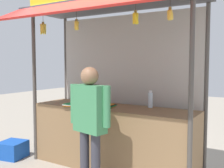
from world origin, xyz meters
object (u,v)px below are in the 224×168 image
Objects in this scene: magazine_stack_front_left at (107,106)px; vendor_person at (90,117)px; banana_bunch_rightmost at (77,25)px; banana_bunch_leftmost at (135,18)px; water_bottle_right at (83,94)px; banana_bunch_inner_right at (43,29)px; water_bottle_back_right at (150,100)px; water_bottle_rear_center at (104,97)px; plastic_crate at (13,149)px; banana_bunch_inner_left at (170,15)px; magazine_stack_left at (73,105)px.

magazine_stack_front_left is 0.17× the size of vendor_person.
banana_bunch_leftmost is (0.92, -0.00, 0.02)m from banana_bunch_rightmost.
banana_bunch_inner_right reaches higher than water_bottle_right.
banana_bunch_rightmost is at bearing -140.06° from water_bottle_back_right.
vendor_person is at bearing -74.65° from magazine_stack_front_left.
water_bottle_rear_center is 1.84m from plastic_crate.
water_bottle_right is 1.15× the size of water_bottle_back_right.
banana_bunch_rightmost is (-0.27, -0.36, 1.18)m from magazine_stack_front_left.
water_bottle_right is at bearing 153.86° from banana_bunch_leftmost.
water_bottle_right is 0.98× the size of banana_bunch_inner_right.
banana_bunch_leftmost and banana_bunch_inner_left have the same top height.
banana_bunch_rightmost and banana_bunch_leftmost have the same top height.
water_bottle_rear_center is (0.47, -0.07, -0.01)m from water_bottle_right.
vendor_person is (0.37, -0.89, -0.13)m from water_bottle_rear_center.
water_bottle_back_right is at bearing 25.14° from banana_bunch_inner_right.
plastic_crate is at bearing -144.50° from water_bottle_right.
banana_bunch_leftmost is at bearing -34.24° from water_bottle_rear_center.
water_bottle_back_right is 1.20m from magazine_stack_left.
magazine_stack_left is 1.25m from banana_bunch_inner_right.
plastic_crate is at bearing -178.68° from banana_bunch_inner_left.
vendor_person is 2.01m from plastic_crate.
water_bottle_right is 1.29m from vendor_person.
water_bottle_rear_center reaches higher than magazine_stack_front_left.
banana_bunch_inner_left is at bearing -52.82° from water_bottle_back_right.
water_bottle_back_right is 1.30m from banana_bunch_leftmost.
banana_bunch_inner_left is (1.74, -0.64, 1.08)m from water_bottle_right.
vendor_person is (-0.91, -0.32, -1.22)m from banana_bunch_inner_left.
magazine_stack_front_left is at bearing 151.19° from banana_bunch_leftmost.
water_bottle_back_right is (1.21, 0.06, -0.02)m from water_bottle_right.
banana_bunch_inner_left is 3.40m from plastic_crate.
banana_bunch_rightmost is (-0.09, -0.57, 1.07)m from water_bottle_rear_center.
banana_bunch_leftmost reaches higher than water_bottle_back_right.
water_bottle_back_right is 0.98× the size of banana_bunch_leftmost.
water_bottle_back_right is at bearing 19.10° from plastic_crate.
banana_bunch_inner_right is at bearing -154.86° from water_bottle_back_right.
banana_bunch_inner_right is (-2.02, 0.00, -0.03)m from banana_bunch_inner_left.
magazine_stack_left is at bearing 172.91° from banana_bunch_inner_left.
water_bottle_rear_center is 1.78m from banana_bunch_inner_left.
banana_bunch_leftmost is at bearing 179.92° from banana_bunch_inner_left.
banana_bunch_rightmost is 1.36m from banana_bunch_inner_left.
magazine_stack_front_left is at bearing -62.58° from vendor_person.
water_bottle_right is 1.11× the size of water_bottle_rear_center.
banana_bunch_inner_left reaches higher than plastic_crate.
banana_bunch_leftmost is 1.35m from vendor_person.
banana_bunch_inner_left reaches higher than magazine_stack_front_left.
banana_bunch_inner_right reaches higher than water_bottle_rear_center.
plastic_crate is (-1.11, -0.26, -0.83)m from magazine_stack_left.
water_bottle_right is at bearing -36.95° from vendor_person.
banana_bunch_rightmost is at bearing -38.33° from magazine_stack_left.
banana_bunch_leftmost is at bearing -0.02° from banana_bunch_inner_right.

